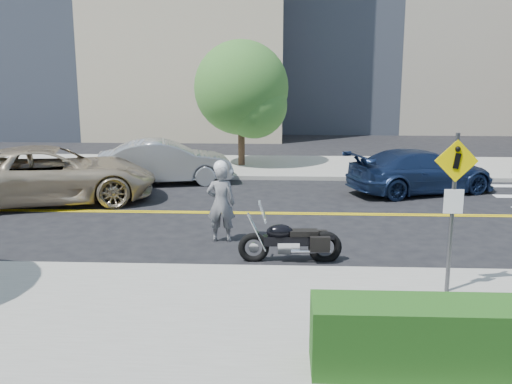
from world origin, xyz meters
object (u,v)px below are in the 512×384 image
Objects in this scene: motorcyclist at (221,201)px; parked_car_blue at (421,171)px; pedestrian_sign at (454,198)px; motorcycle at (291,232)px; parked_car_silver at (165,162)px; suv at (51,175)px.

motorcyclist reaches higher than parked_car_blue.
parked_car_blue is (6.19, 5.87, -0.28)m from motorcyclist.
motorcycle is (-2.93, 2.05, -1.28)m from pedestrian_sign.
parked_car_silver is at bearing 62.57° from parked_car_blue.
pedestrian_sign is 12.81m from suv.
suv is at bearing 144.62° from pedestrian_sign.
motorcycle is at bearing -142.73° from suv.
parked_car_blue is at bearing -138.02° from motorcyclist.
parked_car_silver is at bearing -61.03° from suv.
motorcyclist reaches higher than parked_car_silver.
parked_car_blue is at bearing -97.77° from suv.
parked_car_silver is (-7.41, 10.51, -1.17)m from pedestrian_sign.
parked_car_silver is (-2.77, 7.01, -0.22)m from motorcyclist.
parked_car_blue reaches higher than motorcycle.
motorcyclist is 0.32× the size of suv.
suv is at bearing 140.97° from motorcycle.
motorcycle is 0.35× the size of suv.
motorcyclist reaches higher than suv.
parked_car_silver is 9.03m from parked_car_blue.
parked_car_silver reaches higher than parked_car_blue.
suv is 1.34× the size of parked_car_silver.
suv reaches higher than parked_car_silver.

